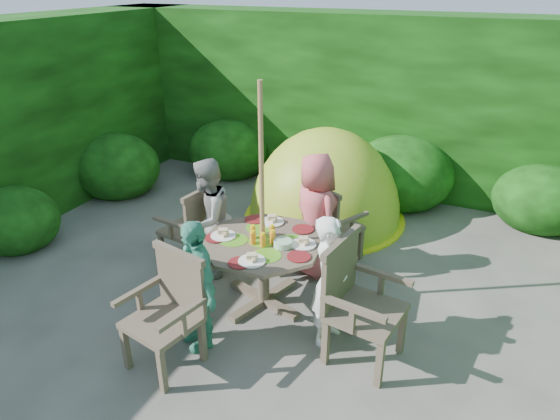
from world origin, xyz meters
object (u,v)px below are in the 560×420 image
at_px(patio_table, 263,251).
at_px(garden_chair_front, 169,310).
at_px(child_right, 330,281).
at_px(garden_chair_left, 192,226).
at_px(garden_chair_back, 331,223).
at_px(child_back, 315,215).
at_px(dome_tent, 323,218).
at_px(child_front, 197,285).
at_px(child_left, 208,220).
at_px(parasol_pole, 262,202).
at_px(garden_chair_right, 357,300).

distance_m(patio_table, garden_chair_front, 1.10).
height_order(patio_table, child_right, child_right).
distance_m(garden_chair_left, garden_chair_front, 1.56).
distance_m(garden_chair_back, child_back, 0.36).
height_order(patio_table, dome_tent, dome_tent).
bearing_deg(patio_table, child_front, -108.39).
relative_size(garden_chair_back, child_left, 0.68).
relative_size(parasol_pole, garden_chair_back, 2.46).
height_order(parasol_pole, child_back, parasol_pole).
xyz_separation_m(garden_chair_right, garden_chair_front, (-1.38, -0.69, -0.05)).
bearing_deg(child_front, garden_chair_back, 109.77).
distance_m(garden_chair_right, child_left, 1.89).
height_order(garden_chair_front, child_back, child_back).
bearing_deg(garden_chair_front, dome_tent, 97.71).
height_order(garden_chair_right, child_left, child_left).
relative_size(parasol_pole, garden_chair_front, 2.32).
bearing_deg(garden_chair_left, garden_chair_right, 79.53).
relative_size(parasol_pole, garden_chair_right, 2.13).
height_order(garden_chair_back, garden_chair_front, garden_chair_front).
distance_m(garden_chair_right, garden_chair_front, 1.54).
bearing_deg(garden_chair_right, child_right, 77.96).
bearing_deg(garden_chair_back, garden_chair_right, 143.22).
height_order(garden_chair_left, dome_tent, dome_tent).
relative_size(garden_chair_left, garden_chair_front, 0.94).
bearing_deg(garden_chair_left, child_back, 115.79).
relative_size(garden_chair_left, dome_tent, 0.36).
height_order(child_back, dome_tent, child_back).
relative_size(garden_chair_right, dome_tent, 0.42).
relative_size(garden_chair_right, child_left, 0.79).
bearing_deg(dome_tent, garden_chair_back, -69.03).
bearing_deg(parasol_pole, garden_chair_back, 72.52).
bearing_deg(garden_chair_left, child_front, 43.82).
distance_m(garden_chair_left, garden_chair_back, 1.54).
xyz_separation_m(garden_chair_front, child_left, (-0.41, 1.29, 0.15)).
height_order(garden_chair_back, dome_tent, dome_tent).
relative_size(child_back, child_front, 1.12).
bearing_deg(garden_chair_left, child_right, 79.86).
height_order(garden_chair_right, garden_chair_front, garden_chair_right).
bearing_deg(child_right, dome_tent, 24.24).
height_order(garden_chair_left, child_back, child_back).
distance_m(garden_chair_front, dome_tent, 3.14).
bearing_deg(garden_chair_left, parasol_pole, 79.56).
bearing_deg(garden_chair_back, patio_table, 99.44).
distance_m(child_front, dome_tent, 2.87).
bearing_deg(dome_tent, child_left, -112.51).
bearing_deg(child_back, parasol_pole, 107.30).
xyz_separation_m(patio_table, child_left, (-0.76, 0.25, 0.07)).
relative_size(garden_chair_left, garden_chair_back, 1.00).
relative_size(child_right, dome_tent, 0.49).
xyz_separation_m(garden_chair_left, child_left, (0.28, -0.11, 0.18)).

